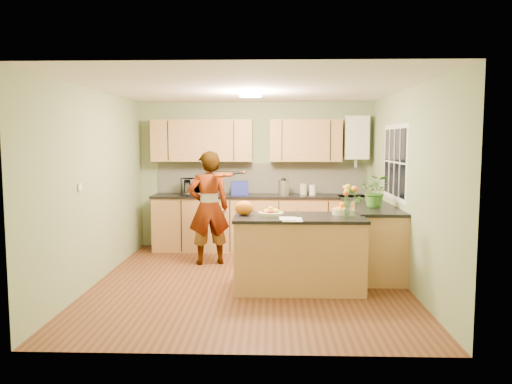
{
  "coord_description": "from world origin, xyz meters",
  "views": [
    {
      "loc": [
        0.28,
        -6.39,
        1.84
      ],
      "look_at": [
        0.06,
        0.5,
        1.14
      ],
      "focal_mm": 35.0,
      "sensor_mm": 36.0,
      "label": 1
    }
  ],
  "objects": [
    {
      "name": "upper_cabinets",
      "position": [
        -0.18,
        2.08,
        1.85
      ],
      "size": [
        3.2,
        0.34,
        0.7
      ],
      "color": "tan",
      "rests_on": "wall_back"
    },
    {
      "name": "orange_bag",
      "position": [
        -0.06,
        -0.24,
        1.01
      ],
      "size": [
        0.3,
        0.28,
        0.18
      ],
      "primitive_type": "ellipsoid",
      "rotation": [
        0.0,
        0.0,
        -0.36
      ],
      "color": "orange",
      "rests_on": "peninsula_island"
    },
    {
      "name": "wall_front",
      "position": [
        0.0,
        -2.25,
        1.25
      ],
      "size": [
        4.0,
        0.02,
        2.5
      ],
      "primitive_type": "cube",
      "color": "#8CA475",
      "rests_on": "floor"
    },
    {
      "name": "ceiling",
      "position": [
        0.0,
        0.0,
        2.5
      ],
      "size": [
        4.0,
        4.5,
        0.02
      ],
      "primitive_type": "cube",
      "color": "white",
      "rests_on": "wall_back"
    },
    {
      "name": "back_counter",
      "position": [
        0.1,
        1.95,
        0.47
      ],
      "size": [
        3.64,
        0.62,
        0.94
      ],
      "color": "tan",
      "rests_on": "floor"
    },
    {
      "name": "wall_left",
      "position": [
        -2.0,
        0.0,
        1.25
      ],
      "size": [
        0.02,
        4.5,
        2.5
      ],
      "primitive_type": "cube",
      "color": "#8CA475",
      "rests_on": "floor"
    },
    {
      "name": "wall_right",
      "position": [
        2.0,
        0.0,
        1.25
      ],
      "size": [
        0.02,
        4.5,
        2.5
      ],
      "primitive_type": "cube",
      "color": "#8CA475",
      "rests_on": "floor"
    },
    {
      "name": "ceiling_lamp",
      "position": [
        0.0,
        0.3,
        2.46
      ],
      "size": [
        0.3,
        0.3,
        0.07
      ],
      "color": "#FFEABF",
      "rests_on": "ceiling"
    },
    {
      "name": "papers",
      "position": [
        0.52,
        -0.59,
        0.93
      ],
      "size": [
        0.24,
        0.32,
        0.01
      ],
      "primitive_type": "cube",
      "color": "silver",
      "rests_on": "peninsula_island"
    },
    {
      "name": "splashback",
      "position": [
        0.1,
        2.23,
        1.2
      ],
      "size": [
        3.6,
        0.02,
        0.52
      ],
      "primitive_type": "cube",
      "color": "beige",
      "rests_on": "back_counter"
    },
    {
      "name": "violinist",
      "position": [
        -0.66,
        0.96,
        0.85
      ],
      "size": [
        0.7,
        0.55,
        1.7
      ],
      "primitive_type": "imported",
      "rotation": [
        0.0,
        0.0,
        3.41
      ],
      "color": "tan",
      "rests_on": "floor"
    },
    {
      "name": "jar_white",
      "position": [
        0.97,
        1.95,
        1.03
      ],
      "size": [
        0.11,
        0.11,
        0.17
      ],
      "primitive_type": "cylinder",
      "rotation": [
        0.0,
        0.0,
        0.02
      ],
      "color": "white",
      "rests_on": "back_counter"
    },
    {
      "name": "orange_bowl",
      "position": [
        1.17,
        -0.14,
        0.98
      ],
      "size": [
        0.25,
        0.25,
        0.15
      ],
      "color": "beige",
      "rests_on": "peninsula_island"
    },
    {
      "name": "wall_back",
      "position": [
        0.0,
        2.25,
        1.25
      ],
      "size": [
        4.0,
        0.02,
        2.5
      ],
      "primitive_type": "cube",
      "color": "#8CA475",
      "rests_on": "floor"
    },
    {
      "name": "floor",
      "position": [
        0.0,
        0.0,
        0.0
      ],
      "size": [
        4.5,
        4.5,
        0.0
      ],
      "primitive_type": "plane",
      "color": "#522A17",
      "rests_on": "ground"
    },
    {
      "name": "light_switch",
      "position": [
        -1.99,
        -0.6,
        1.3
      ],
      "size": [
        0.02,
        0.09,
        0.09
      ],
      "primitive_type": "cube",
      "color": "white",
      "rests_on": "wall_left"
    },
    {
      "name": "jar_cream",
      "position": [
        0.82,
        2.0,
        1.03
      ],
      "size": [
        0.12,
        0.12,
        0.18
      ],
      "primitive_type": "cylinder",
      "rotation": [
        0.0,
        0.0,
        0.0
      ],
      "color": "beige",
      "rests_on": "back_counter"
    },
    {
      "name": "right_counter",
      "position": [
        1.7,
        0.85,
        0.47
      ],
      "size": [
        0.62,
        2.24,
        0.94
      ],
      "color": "tan",
      "rests_on": "floor"
    },
    {
      "name": "fruit_dish",
      "position": [
        0.27,
        -0.29,
        0.97
      ],
      "size": [
        0.32,
        0.32,
        0.11
      ],
      "color": "beige",
      "rests_on": "peninsula_island"
    },
    {
      "name": "window_right",
      "position": [
        1.99,
        0.6,
        1.55
      ],
      "size": [
        0.01,
        1.3,
        1.05
      ],
      "color": "white",
      "rests_on": "wall_right"
    },
    {
      "name": "blue_box",
      "position": [
        -0.26,
        1.94,
        1.05
      ],
      "size": [
        0.31,
        0.24,
        0.23
      ],
      "primitive_type": "cube",
      "rotation": [
        0.0,
        0.0,
        0.11
      ],
      "color": "#202A97",
      "rests_on": "back_counter"
    },
    {
      "name": "peninsula_island",
      "position": [
        0.62,
        -0.29,
        0.46
      ],
      "size": [
        1.6,
        0.82,
        0.92
      ],
      "color": "tan",
      "rests_on": "floor"
    },
    {
      "name": "kettle",
      "position": [
        0.48,
        1.91,
        1.08
      ],
      "size": [
        0.18,
        0.18,
        0.34
      ],
      "rotation": [
        0.0,
        0.0,
        0.07
      ],
      "color": "silver",
      "rests_on": "back_counter"
    },
    {
      "name": "flower_vase",
      "position": [
        1.22,
        -0.47,
        1.24
      ],
      "size": [
        0.26,
        0.26,
        0.48
      ],
      "rotation": [
        0.0,
        0.0,
        0.33
      ],
      "color": "silver",
      "rests_on": "peninsula_island"
    },
    {
      "name": "microwave",
      "position": [
        -0.97,
        1.92,
        1.08
      ],
      "size": [
        0.59,
        0.5,
        0.28
      ],
      "primitive_type": "imported",
      "rotation": [
        0.0,
        0.0,
        0.37
      ],
      "color": "white",
      "rests_on": "back_counter"
    },
    {
      "name": "violin",
      "position": [
        -0.46,
        0.74,
        1.36
      ],
      "size": [
        0.62,
        0.54,
        0.16
      ],
      "primitive_type": null,
      "rotation": [
        0.17,
        0.0,
        -0.61
      ],
      "color": "#571A05",
      "rests_on": "violinist"
    },
    {
      "name": "potted_plant",
      "position": [
        1.7,
        0.41,
        1.16
      ],
      "size": [
        0.5,
        0.47,
        0.44
      ],
      "primitive_type": "imported",
      "rotation": [
        0.0,
        0.0,
        -0.36
      ],
      "color": "#3C7A28",
      "rests_on": "right_counter"
    },
    {
      "name": "boiler",
      "position": [
        1.7,
        2.09,
        1.9
      ],
      "size": [
        0.4,
        0.3,
        0.86
      ],
      "color": "white",
      "rests_on": "wall_back"
    }
  ]
}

